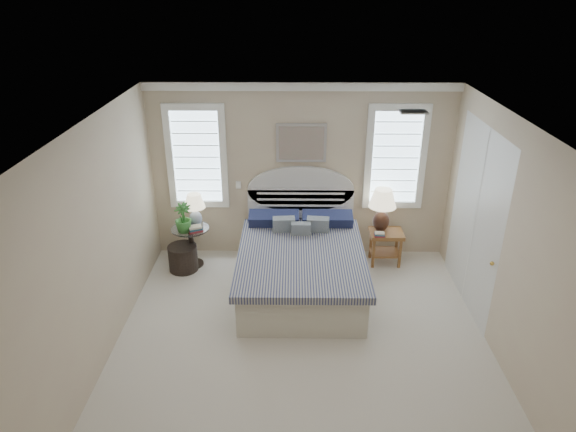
# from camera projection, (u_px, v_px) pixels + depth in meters

# --- Properties ---
(floor) EXTENTS (4.50, 5.00, 0.01)m
(floor) POSITION_uv_depth(u_px,v_px,m) (302.00, 353.00, 6.03)
(floor) COLOR beige
(floor) RESTS_ON ground
(ceiling) EXTENTS (4.50, 5.00, 0.01)m
(ceiling) POSITION_uv_depth(u_px,v_px,m) (305.00, 129.00, 4.89)
(ceiling) COLOR white
(ceiling) RESTS_ON wall_back
(wall_back) EXTENTS (4.50, 0.02, 2.70)m
(wall_back) POSITION_uv_depth(u_px,v_px,m) (301.00, 172.00, 7.73)
(wall_back) COLOR #C5AC93
(wall_back) RESTS_ON floor
(wall_left) EXTENTS (0.02, 5.00, 2.70)m
(wall_left) POSITION_uv_depth(u_px,v_px,m) (93.00, 252.00, 5.48)
(wall_left) COLOR #C5AC93
(wall_left) RESTS_ON floor
(wall_right) EXTENTS (0.02, 5.00, 2.70)m
(wall_right) POSITION_uv_depth(u_px,v_px,m) (515.00, 254.00, 5.44)
(wall_right) COLOR #C5AC93
(wall_right) RESTS_ON floor
(crown_molding) EXTENTS (4.50, 0.08, 0.12)m
(crown_molding) POSITION_uv_depth(u_px,v_px,m) (302.00, 86.00, 7.15)
(crown_molding) COLOR white
(crown_molding) RESTS_ON wall_back
(hvac_vent) EXTENTS (0.30, 0.20, 0.02)m
(hvac_vent) POSITION_uv_depth(u_px,v_px,m) (413.00, 112.00, 5.62)
(hvac_vent) COLOR #B2B2B2
(hvac_vent) RESTS_ON ceiling
(switch_plate) EXTENTS (0.08, 0.01, 0.12)m
(switch_plate) POSITION_uv_depth(u_px,v_px,m) (238.00, 185.00, 7.81)
(switch_plate) COLOR white
(switch_plate) RESTS_ON wall_back
(window_left) EXTENTS (0.90, 0.06, 1.60)m
(window_left) POSITION_uv_depth(u_px,v_px,m) (197.00, 157.00, 7.62)
(window_left) COLOR silver
(window_left) RESTS_ON wall_back
(window_right) EXTENTS (0.90, 0.06, 1.60)m
(window_right) POSITION_uv_depth(u_px,v_px,m) (395.00, 157.00, 7.59)
(window_right) COLOR silver
(window_right) RESTS_ON wall_back
(painting) EXTENTS (0.74, 0.04, 0.58)m
(painting) POSITION_uv_depth(u_px,v_px,m) (301.00, 143.00, 7.50)
(painting) COLOR silver
(painting) RESTS_ON wall_back
(closet_door) EXTENTS (0.02, 1.80, 2.40)m
(closet_door) POSITION_uv_depth(u_px,v_px,m) (475.00, 219.00, 6.59)
(closet_door) COLOR silver
(closet_door) RESTS_ON floor
(bed) EXTENTS (1.72, 2.28, 1.47)m
(bed) POSITION_uv_depth(u_px,v_px,m) (301.00, 263.00, 7.19)
(bed) COLOR beige
(bed) RESTS_ON floor
(side_table_left) EXTENTS (0.56, 0.56, 0.63)m
(side_table_left) POSITION_uv_depth(u_px,v_px,m) (191.00, 242.00, 7.74)
(side_table_left) COLOR black
(side_table_left) RESTS_ON floor
(nightstand_right) EXTENTS (0.50, 0.40, 0.53)m
(nightstand_right) POSITION_uv_depth(u_px,v_px,m) (386.00, 240.00, 7.80)
(nightstand_right) COLOR #955E30
(nightstand_right) RESTS_ON floor
(floor_pot) EXTENTS (0.45, 0.45, 0.39)m
(floor_pot) POSITION_uv_depth(u_px,v_px,m) (183.00, 258.00, 7.70)
(floor_pot) COLOR black
(floor_pot) RESTS_ON floor
(lamp_left) EXTENTS (0.42, 0.42, 0.51)m
(lamp_left) POSITION_uv_depth(u_px,v_px,m) (195.00, 206.00, 7.58)
(lamp_left) COLOR silver
(lamp_left) RESTS_ON side_table_left
(lamp_right) EXTENTS (0.48, 0.48, 0.67)m
(lamp_right) POSITION_uv_depth(u_px,v_px,m) (382.00, 205.00, 7.63)
(lamp_right) COLOR black
(lamp_right) RESTS_ON nightstand_right
(potted_plant) EXTENTS (0.28, 0.28, 0.44)m
(potted_plant) POSITION_uv_depth(u_px,v_px,m) (183.00, 218.00, 7.44)
(potted_plant) COLOR #3F7E32
(potted_plant) RESTS_ON side_table_left
(books_left) EXTENTS (0.25, 0.22, 0.08)m
(books_left) POSITION_uv_depth(u_px,v_px,m) (195.00, 229.00, 7.52)
(books_left) COLOR maroon
(books_left) RESTS_ON side_table_left
(books_right) EXTENTS (0.16, 0.12, 0.06)m
(books_right) POSITION_uv_depth(u_px,v_px,m) (380.00, 234.00, 7.60)
(books_right) COLOR maroon
(books_right) RESTS_ON nightstand_right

